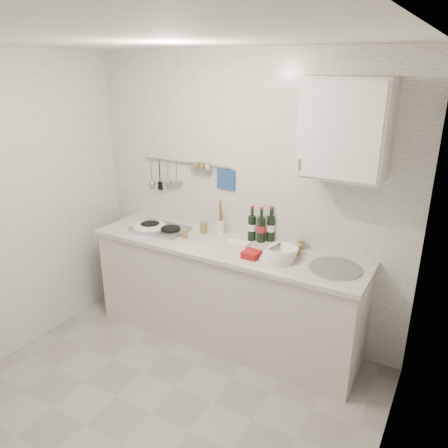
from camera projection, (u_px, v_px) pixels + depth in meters
name	position (u px, v px, depth m)	size (l,w,h in m)	color
floor	(151.00, 413.00, 3.16)	(3.00, 3.00, 0.00)	gray
ceiling	(123.00, 39.00, 2.29)	(3.00, 3.00, 0.00)	silver
back_wall	(242.00, 199.00, 3.86)	(3.00, 0.02, 2.50)	silver
wall_right	(390.00, 322.00, 2.03)	(0.02, 2.80, 2.50)	silver
counter	(226.00, 295.00, 3.90)	(2.44, 0.64, 0.96)	beige
wall_rail	(184.00, 172.00, 4.05)	(0.98, 0.09, 0.34)	#93969B
wall_cabinet	(346.00, 128.00, 3.06)	(0.60, 0.38, 0.70)	beige
plate_stack_hob	(149.00, 227.00, 4.07)	(0.32, 0.32, 0.04)	#4D79AF
plate_stack_sink	(280.00, 254.00, 3.43)	(0.30, 0.28, 0.11)	white
wine_bottles	(261.00, 224.00, 3.77)	(0.22, 0.14, 0.31)	black
butter_dish	(238.00, 245.00, 3.66)	(0.19, 0.10, 0.06)	white
strawberry_punnet	(251.00, 254.00, 3.48)	(0.13, 0.13, 0.05)	#AE1513
utensil_crock	(220.00, 226.00, 3.96)	(0.08, 0.08, 0.32)	white
jar_a	(204.00, 227.00, 3.98)	(0.07, 0.07, 0.11)	olive
jar_b	(301.00, 244.00, 3.63)	(0.07, 0.07, 0.09)	olive
jar_c	(297.00, 249.00, 3.53)	(0.07, 0.07, 0.09)	olive
jar_d	(185.00, 233.00, 3.86)	(0.06, 0.06, 0.09)	olive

